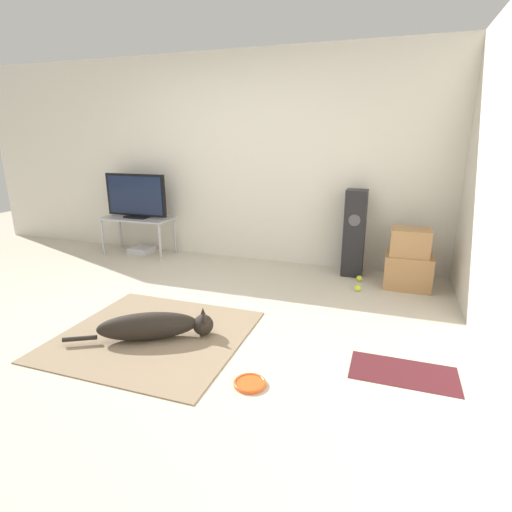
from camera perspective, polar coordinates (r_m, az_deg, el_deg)
The scene contains 14 objects.
ground_plane at distance 3.65m, azimuth -14.11°, elevation -9.12°, with size 12.00×12.00×0.00m, color #BCB29E.
wall_back at distance 5.18m, azimuth -2.28°, elevation 13.54°, with size 8.00×0.06×2.55m.
area_rug at distance 3.42m, azimuth -14.46°, elevation -10.86°, with size 1.46×1.39×0.01m.
dog at distance 3.31m, azimuth -14.29°, elevation -9.67°, with size 1.04×0.61×0.22m.
frisbee at distance 2.74m, azimuth -0.88°, elevation -17.71°, with size 0.21×0.21×0.03m.
cardboard_box_lower at distance 4.57m, azimuth 20.85°, elevation -1.99°, with size 0.48×0.39×0.36m.
cardboard_box_upper at distance 4.47m, azimuth 21.17°, elevation 1.88°, with size 0.39×0.32×0.28m.
floor_speaker at distance 4.71m, azimuth 13.87°, elevation 3.17°, with size 0.24×0.24×0.99m.
tv_stand at distance 5.67m, azimuth -16.52°, elevation 4.62°, with size 0.96×0.45×0.51m.
tv at distance 5.61m, azimuth -16.80°, elevation 8.15°, with size 0.89×0.20×0.58m.
tennis_ball_by_boxes at distance 4.63m, azimuth 14.55°, elevation -3.12°, with size 0.07×0.07×0.07m.
tennis_ball_near_speaker at distance 4.33m, azimuth 14.32°, elevation -4.46°, with size 0.07×0.07×0.07m.
game_console at distance 5.78m, azimuth -16.05°, elevation 0.81°, with size 0.29×0.27×0.08m.
door_mat at distance 3.03m, azimuth 20.30°, elevation -15.35°, with size 0.71×0.37×0.01m.
Camera 1 is at (1.86, -2.73, 1.56)m, focal length 28.00 mm.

